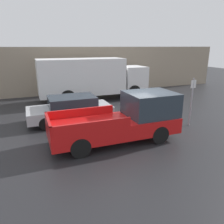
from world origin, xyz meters
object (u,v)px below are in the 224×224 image
object	(u,v)px
car	(71,109)
delivery_truck	(91,77)
parking_sign	(192,99)
newspaper_box	(58,90)
pickup_truck	(126,119)

from	to	relation	value
car	delivery_truck	size ratio (longest dim) A/B	0.54
car	parking_sign	size ratio (longest dim) A/B	1.82
delivery_truck	parking_sign	size ratio (longest dim) A/B	3.34
delivery_truck	newspaper_box	distance (m)	3.51
pickup_truck	car	world-z (taller)	pickup_truck
delivery_truck	newspaper_box	size ratio (longest dim) A/B	8.33
pickup_truck	car	size ratio (longest dim) A/B	1.22
delivery_truck	pickup_truck	bearing A→B (deg)	-95.19
car	parking_sign	xyz separation A→B (m)	(5.68, -2.93, 0.68)
car	newspaper_box	world-z (taller)	car
delivery_truck	parking_sign	xyz separation A→B (m)	(3.19, -7.51, -0.33)
pickup_truck	delivery_truck	world-z (taller)	delivery_truck
pickup_truck	parking_sign	xyz separation A→B (m)	(3.91, 0.46, 0.44)
car	delivery_truck	distance (m)	5.31
parking_sign	newspaper_box	xyz separation A→B (m)	(-5.40, 9.93, -0.90)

